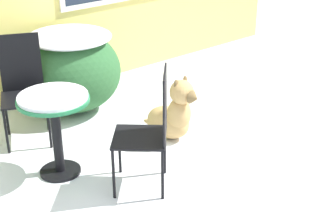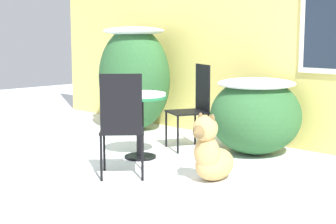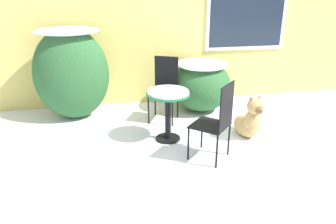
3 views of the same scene
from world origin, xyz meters
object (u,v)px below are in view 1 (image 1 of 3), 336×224
patio_table (54,113)px  dog (173,115)px  patio_chair_near_table (23,86)px  patio_chair_far_side (150,127)px

patio_table → dog: bearing=-7.4°
patio_chair_near_table → patio_chair_far_side: bearing=-50.6°
patio_chair_near_table → patio_chair_far_side: size_ratio=1.00×
patio_chair_near_table → patio_table: bearing=-72.5°
dog → patio_chair_near_table: bearing=130.6°
patio_chair_near_table → dog: patio_chair_near_table is taller
patio_chair_far_side → dog: size_ratio=1.46×
patio_chair_near_table → dog: (1.05, -0.92, -0.29)m
patio_table → patio_chair_far_side: patio_chair_far_side is taller
patio_table → dog: 1.20m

